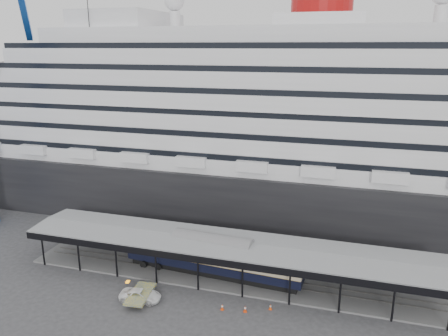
{
  "coord_description": "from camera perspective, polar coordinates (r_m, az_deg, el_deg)",
  "views": [
    {
      "loc": [
        14.28,
        -45.33,
        29.92
      ],
      "look_at": [
        -1.58,
        8.0,
        14.29
      ],
      "focal_mm": 35.0,
      "sensor_mm": 36.0,
      "label": 1
    }
  ],
  "objects": [
    {
      "name": "ground",
      "position": [
        56.16,
        -0.82,
        -16.5
      ],
      "size": [
        200.0,
        200.0,
        0.0
      ],
      "primitive_type": "plane",
      "color": "#353537",
      "rests_on": "ground"
    },
    {
      "name": "cruise_ship",
      "position": [
        79.48,
        6.11,
        7.23
      ],
      "size": [
        130.0,
        30.0,
        43.9
      ],
      "color": "black",
      "rests_on": "ground"
    },
    {
      "name": "platform_canopy",
      "position": [
        59.13,
        0.65,
        -12.08
      ],
      "size": [
        56.0,
        9.18,
        5.3
      ],
      "color": "slate",
      "rests_on": "ground"
    },
    {
      "name": "port_truck",
      "position": [
        56.1,
        -10.86,
        -16.01
      ],
      "size": [
        5.24,
        2.84,
        1.4
      ],
      "primitive_type": "imported",
      "rotation": [
        0.0,
        0.0,
        1.68
      ],
      "color": "white",
      "rests_on": "ground"
    },
    {
      "name": "pullman_carriage",
      "position": [
        59.48,
        -1.5,
        -11.34
      ],
      "size": [
        24.6,
        4.75,
        24.0
      ],
      "rotation": [
        0.0,
        0.0,
        -0.07
      ],
      "color": "black",
      "rests_on": "ground"
    },
    {
      "name": "traffic_cone_left",
      "position": [
        53.69,
        -0.23,
        -17.68
      ],
      "size": [
        0.5,
        0.5,
        0.77
      ],
      "rotation": [
        0.0,
        0.0,
        -0.32
      ],
      "color": "#DE400C",
      "rests_on": "ground"
    },
    {
      "name": "traffic_cone_mid",
      "position": [
        53.39,
        2.78,
        -17.88
      ],
      "size": [
        0.55,
        0.55,
        0.82
      ],
      "rotation": [
        0.0,
        0.0,
        0.39
      ],
      "color": "red",
      "rests_on": "ground"
    },
    {
      "name": "traffic_cone_right",
      "position": [
        54.03,
        6.08,
        -17.58
      ],
      "size": [
        0.38,
        0.38,
        0.7
      ],
      "rotation": [
        0.0,
        0.0,
        -0.05
      ],
      "color": "#E7480C",
      "rests_on": "ground"
    }
  ]
}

